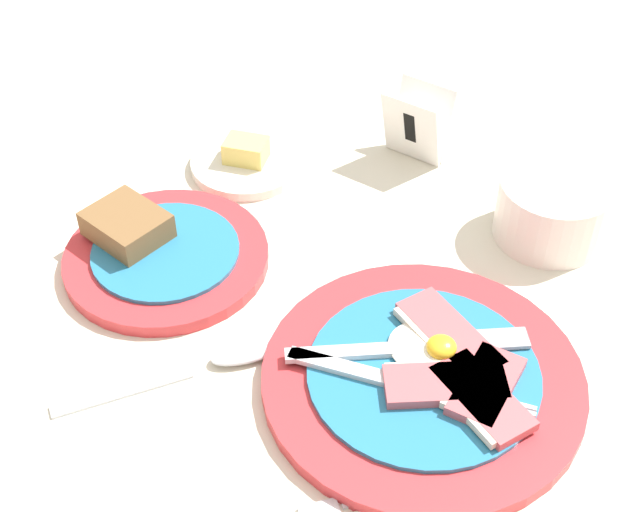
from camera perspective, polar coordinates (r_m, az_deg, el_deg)
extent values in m
plane|color=beige|center=(0.71, -1.70, -5.68)|extent=(3.00, 3.00, 0.00)
cylinder|color=red|center=(0.68, 6.59, -7.86)|extent=(0.24, 0.24, 0.01)
cylinder|color=teal|center=(0.67, 6.64, -7.42)|extent=(0.18, 0.18, 0.00)
cube|color=#BC5156|center=(0.66, 10.33, -8.91)|extent=(0.09, 0.07, 0.01)
cube|color=beige|center=(0.65, 9.22, -9.49)|extent=(0.07, 0.05, 0.01)
cube|color=#BC5156|center=(0.66, 7.92, -8.32)|extent=(0.10, 0.08, 0.01)
cube|color=beige|center=(0.67, 7.71, -7.23)|extent=(0.08, 0.05, 0.01)
cube|color=#BC5156|center=(0.69, 8.31, -5.03)|extent=(0.10, 0.08, 0.01)
cube|color=beige|center=(0.69, 7.25, -5.54)|extent=(0.08, 0.06, 0.01)
cube|color=#BC5156|center=(0.67, 10.60, -8.18)|extent=(0.04, 0.07, 0.01)
cube|color=beige|center=(0.67, 9.31, -7.66)|extent=(0.02, 0.07, 0.01)
ellipsoid|color=white|center=(0.68, 7.31, -5.98)|extent=(0.07, 0.06, 0.01)
ellipsoid|color=yellow|center=(0.68, 7.78, -5.79)|extent=(0.02, 0.02, 0.01)
cube|color=silver|center=(0.67, 2.40, -7.39)|extent=(0.11, 0.03, 0.00)
cube|color=silver|center=(0.66, 8.56, -8.93)|extent=(0.03, 0.02, 0.00)
cube|color=silver|center=(0.65, 11.60, -10.21)|extent=(0.04, 0.01, 0.00)
cube|color=silver|center=(0.66, 11.73, -9.68)|extent=(0.04, 0.01, 0.00)
cube|color=silver|center=(0.66, 11.86, -9.16)|extent=(0.04, 0.01, 0.00)
cube|color=silver|center=(0.68, 2.46, -5.88)|extent=(0.10, 0.07, 0.00)
cube|color=#9EA0A5|center=(0.70, 10.09, -5.35)|extent=(0.08, 0.06, 0.00)
cylinder|color=red|center=(0.78, -9.80, -0.12)|extent=(0.18, 0.18, 0.01)
cylinder|color=teal|center=(0.78, -9.86, 0.32)|extent=(0.13, 0.13, 0.00)
cube|color=brown|center=(0.79, -12.26, 1.96)|extent=(0.08, 0.07, 0.02)
cylinder|color=white|center=(0.81, 14.64, 2.91)|extent=(0.10, 0.10, 0.06)
cylinder|color=white|center=(0.80, 14.94, 4.28)|extent=(0.08, 0.08, 0.01)
cylinder|color=silver|center=(0.88, -4.70, 5.93)|extent=(0.11, 0.11, 0.01)
cube|color=#F4E06B|center=(0.87, -4.76, 6.77)|extent=(0.05, 0.04, 0.02)
cube|color=white|center=(0.87, 5.83, 8.03)|extent=(0.06, 0.03, 0.07)
cube|color=white|center=(0.89, 6.60, 8.74)|extent=(0.06, 0.03, 0.07)
cube|color=black|center=(0.87, 5.78, 8.17)|extent=(0.01, 0.01, 0.04)
cube|color=silver|center=(0.69, -12.54, -8.39)|extent=(0.08, 0.09, 0.01)
ellipsoid|color=silver|center=(0.70, -4.26, -5.92)|extent=(0.07, 0.07, 0.01)
cube|color=silver|center=(0.61, 0.00, -16.07)|extent=(0.03, 0.03, 0.01)
cube|color=silver|center=(0.62, 3.63, -15.77)|extent=(0.03, 0.03, 0.00)
cube|color=silver|center=(0.62, 3.37, -15.18)|extent=(0.03, 0.03, 0.00)
cube|color=silver|center=(0.63, 3.11, -14.59)|extent=(0.03, 0.03, 0.00)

